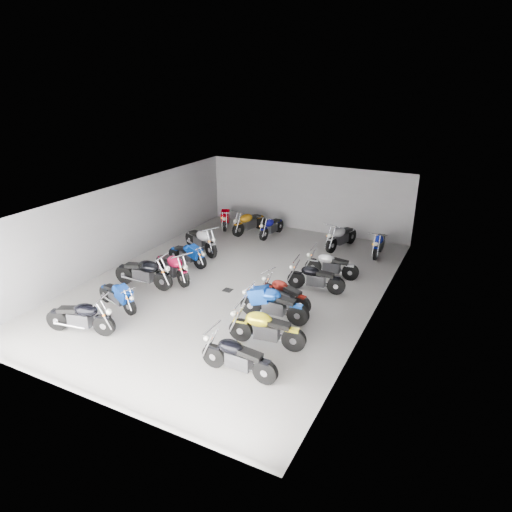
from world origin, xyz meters
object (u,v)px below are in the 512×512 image
object	(u,v)px
motorcycle_left_b	(117,296)
motorcycle_back_f	(379,243)
motorcycle_left_a	(81,317)
motorcycle_right_e	(315,278)
motorcycle_right_c	(273,304)
motorcycle_back_e	(341,237)
motorcycle_left_c	(144,273)
motorcycle_left_f	(201,240)
motorcycle_right_a	(238,357)
motorcycle_right_d	(284,293)
motorcycle_right_b	(266,328)
motorcycle_back_b	(249,222)
drain_grate	(228,290)
motorcycle_left_d	(172,267)
motorcycle_right_f	(331,265)
motorcycle_left_e	(188,254)
motorcycle_back_c	(271,227)
motorcycle_back_a	(226,217)

from	to	relation	value
motorcycle_left_b	motorcycle_back_f	size ratio (longest dim) A/B	0.92
motorcycle_left_a	motorcycle_right_e	world-z (taller)	motorcycle_left_a
motorcycle_right_c	motorcycle_back_e	bearing A→B (deg)	-2.92
motorcycle_left_c	motorcycle_left_f	world-z (taller)	motorcycle_left_c
motorcycle_right_a	motorcycle_right_c	bearing A→B (deg)	7.66
motorcycle_left_a	motorcycle_right_c	world-z (taller)	motorcycle_right_c
motorcycle_right_d	motorcycle_back_f	bearing A→B (deg)	-2.28
motorcycle_right_b	motorcycle_back_b	world-z (taller)	motorcycle_right_b
motorcycle_right_a	motorcycle_right_e	xyz separation A→B (m)	(0.08, 5.43, -0.02)
drain_grate	motorcycle_left_d	xyz separation A→B (m)	(-2.24, -0.17, 0.53)
motorcycle_right_b	motorcycle_right_f	size ratio (longest dim) A/B	1.10
motorcycle_left_a	motorcycle_back_e	distance (m)	11.27
motorcycle_left_a	motorcycle_back_e	size ratio (longest dim) A/B	0.98
motorcycle_left_e	motorcycle_right_a	size ratio (longest dim) A/B	0.90
motorcycle_left_b	motorcycle_right_f	size ratio (longest dim) A/B	0.93
motorcycle_left_b	motorcycle_back_c	xyz separation A→B (m)	(1.44, 8.64, 0.02)
motorcycle_right_a	motorcycle_back_a	xyz separation A→B (m)	(-6.34, 10.20, -0.02)
motorcycle_back_b	motorcycle_back_f	xyz separation A→B (m)	(6.18, 0.02, -0.03)
motorcycle_left_a	motorcycle_left_c	world-z (taller)	motorcycle_left_c
motorcycle_right_a	motorcycle_back_e	distance (m)	9.92
motorcycle_right_e	motorcycle_back_b	distance (m)	6.70
motorcycle_right_f	motorcycle_back_a	bearing A→B (deg)	58.06
drain_grate	motorcycle_right_e	xyz separation A→B (m)	(2.76, 1.38, 0.49)
motorcycle_left_c	motorcycle_right_f	bearing A→B (deg)	118.68
motorcycle_left_c	motorcycle_right_a	bearing A→B (deg)	56.03
motorcycle_left_e	motorcycle_back_c	world-z (taller)	motorcycle_back_c
motorcycle_right_c	motorcycle_back_b	xyz separation A→B (m)	(-4.53, 6.98, -0.01)
motorcycle_left_f	motorcycle_back_a	distance (m)	3.58
motorcycle_left_e	motorcycle_right_c	distance (m)	5.41
motorcycle_left_e	motorcycle_right_c	xyz separation A→B (m)	(4.86, -2.38, 0.08)
motorcycle_right_a	motorcycle_back_f	distance (m)	10.01
drain_grate	motorcycle_right_f	bearing A→B (deg)	43.75
motorcycle_back_e	motorcycle_right_e	bearing A→B (deg)	111.39
motorcycle_left_e	motorcycle_right_f	distance (m)	5.64
motorcycle_back_c	motorcycle_left_e	bearing A→B (deg)	77.47
motorcycle_right_b	motorcycle_right_f	bearing A→B (deg)	-9.38
motorcycle_left_e	motorcycle_right_b	distance (m)	6.50
motorcycle_left_e	motorcycle_back_e	world-z (taller)	motorcycle_back_e
motorcycle_left_a	motorcycle_right_d	world-z (taller)	motorcycle_left_a
motorcycle_left_b	motorcycle_right_b	bearing A→B (deg)	106.56
motorcycle_left_f	motorcycle_back_a	world-z (taller)	motorcycle_left_f
motorcycle_left_c	motorcycle_back_f	bearing A→B (deg)	130.36
motorcycle_right_f	motorcycle_back_f	bearing A→B (deg)	-23.67
motorcycle_left_a	motorcycle_left_f	xyz separation A→B (m)	(-0.45, 7.05, 0.03)
motorcycle_left_f	motorcycle_back_a	xyz separation A→B (m)	(-0.81, 3.49, -0.06)
motorcycle_left_f	motorcycle_back_b	distance (m)	3.26
motorcycle_left_b	motorcycle_back_e	xyz separation A→B (m)	(4.80, 8.62, 0.07)
motorcycle_right_a	motorcycle_right_c	size ratio (longest dim) A/B	0.95
motorcycle_left_f	motorcycle_right_a	xyz separation A→B (m)	(5.53, -6.71, -0.04)
drain_grate	motorcycle_left_f	xyz separation A→B (m)	(-2.85, 2.65, 0.55)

